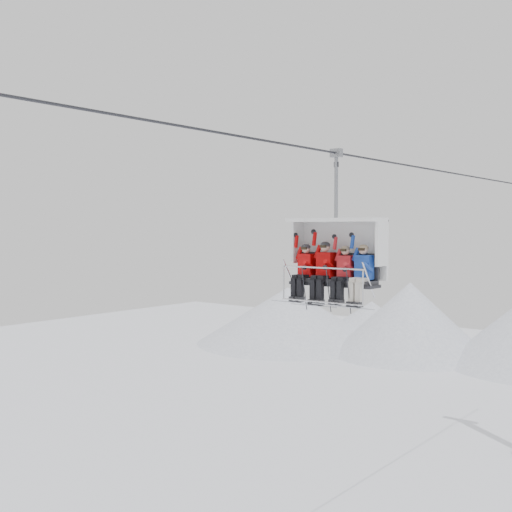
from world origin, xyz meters
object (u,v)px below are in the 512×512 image
Objects in this scene: skier_far_right at (362,272)px; skier_far_left at (304,270)px; chairlift_carrier at (338,251)px; skier_center_left at (324,269)px; skier_center_right at (344,272)px.

skier_far_left is at bearing -179.94° from skier_far_right.
chairlift_carrier reaches higher than skier_center_left.
skier_far_right is at bearing -0.33° from skier_center_left.
skier_far_right is (0.53, 0.00, 0.02)m from skier_center_right.
skier_center_left is (0.62, 0.01, 0.03)m from skier_far_left.
skier_center_right is at bearing -1.04° from skier_center_left.
skier_center_right is 0.53m from skier_far_right.
skier_center_right is (1.23, -0.00, -0.01)m from skier_far_left.
chairlift_carrier reaches higher than skier_center_right.
skier_center_left is 1.04× the size of skier_center_right.
skier_far_left is 1.00× the size of skier_center_right.
skier_center_right is at bearing -0.14° from skier_far_left.
skier_far_left reaches higher than skier_center_right.
skier_center_left is at bearing 178.96° from skier_center_right.
chairlift_carrier is at bearing 138.06° from skier_center_right.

